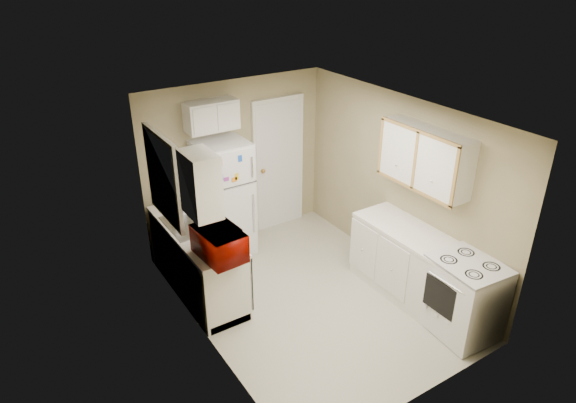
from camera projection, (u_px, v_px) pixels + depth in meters
floor at (309, 297)px, 6.52m from camera, size 3.80×3.80×0.00m
ceiling at (313, 114)px, 5.45m from camera, size 3.80×3.80×0.00m
wall_left at (200, 248)px, 5.31m from camera, size 3.80×3.80×0.00m
wall_right at (399, 187)px, 6.66m from camera, size 3.80×3.80×0.00m
wall_back at (236, 162)px, 7.42m from camera, size 2.80×2.80×0.00m
wall_front at (434, 298)px, 4.55m from camera, size 2.80×2.80×0.00m
left_counter at (198, 260)px, 6.47m from camera, size 0.60×1.80×0.90m
dishwasher at (240, 273)px, 6.14m from camera, size 0.03×0.58×0.72m
sink at (190, 227)px, 6.40m from camera, size 0.54×0.74×0.16m
microwave at (220, 245)px, 5.64m from camera, size 0.64×0.39×0.41m
soap_bottle at (182, 208)px, 6.55m from camera, size 0.09×0.09×0.16m
window_blinds at (164, 177)px, 5.94m from camera, size 0.10×0.98×1.08m
upper_cabinet_left at (201, 184)px, 5.28m from camera, size 0.30×0.45×0.70m
refrigerator at (223, 199)px, 7.16m from camera, size 0.69×0.67×1.68m
cabinet_over_fridge at (211, 116)px, 6.75m from camera, size 0.70×0.30×0.40m
interior_door at (279, 165)px, 7.80m from camera, size 0.86×0.06×2.08m
right_counter at (421, 271)px, 6.25m from camera, size 0.60×2.00×0.90m
stove at (463, 297)px, 5.75m from camera, size 0.69×0.82×0.94m
upper_cabinet_right at (425, 158)px, 5.94m from camera, size 0.30×1.20×0.70m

